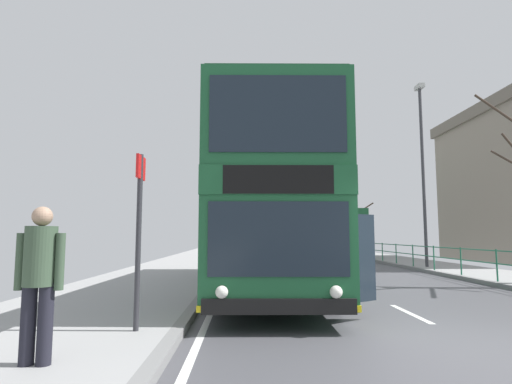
# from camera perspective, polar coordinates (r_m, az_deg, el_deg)

# --- Properties ---
(ground) EXTENTS (15.80, 140.00, 0.20)m
(ground) POSITION_cam_1_polar(r_m,az_deg,el_deg) (6.47, 23.16, -18.91)
(ground) COLOR #48484D
(double_decker_bus_main) EXTENTS (3.23, 11.11, 4.41)m
(double_decker_bus_main) POSITION_cam_1_polar(r_m,az_deg,el_deg) (12.02, 1.49, -2.28)
(double_decker_bus_main) COLOR #19512D
(double_decker_bus_main) RESTS_ON ground
(background_bus_far_lane) EXTENTS (2.86, 10.62, 3.18)m
(background_bus_far_lane) POSITION_cam_1_polar(r_m,az_deg,el_deg) (30.62, 9.92, -5.51)
(background_bus_far_lane) COLOR #19512D
(background_bus_far_lane) RESTS_ON ground
(pedestrian_railing_far_kerb) EXTENTS (0.05, 25.52, 0.98)m
(pedestrian_railing_far_kerb) POSITION_cam_1_polar(r_m,az_deg,el_deg) (18.62, 23.16, -7.75)
(pedestrian_railing_far_kerb) COLOR #236B4C
(pedestrian_railing_far_kerb) RESTS_ON ground
(pedestrian_companion) EXTENTS (0.54, 0.35, 1.72)m
(pedestrian_companion) POSITION_cam_1_polar(r_m,az_deg,el_deg) (5.26, -27.54, -9.95)
(pedestrian_companion) COLOR black
(pedestrian_companion) RESTS_ON ground
(bus_stop_sign_near) EXTENTS (0.08, 0.44, 2.64)m
(bus_stop_sign_near) POSITION_cam_1_polar(r_m,az_deg,el_deg) (6.55, -15.72, -3.77)
(bus_stop_sign_near) COLOR #2D2D33
(bus_stop_sign_near) RESTS_ON ground
(street_lamp_far_side) EXTENTS (0.28, 0.60, 8.45)m
(street_lamp_far_side) POSITION_cam_1_polar(r_m,az_deg,el_deg) (20.73, 21.84, 4.03)
(street_lamp_far_side) COLOR #38383D
(street_lamp_far_side) RESTS_ON ground
(bare_tree_far_00) EXTENTS (2.85, 1.46, 6.55)m
(bare_tree_far_00) POSITION_cam_1_polar(r_m,az_deg,el_deg) (43.24, 11.26, -3.39)
(bare_tree_far_00) COLOR brown
(bare_tree_far_00) RESTS_ON ground
(bare_tree_far_02) EXTENTS (2.53, 1.32, 5.78)m
(bare_tree_far_02) POSITION_cam_1_polar(r_m,az_deg,el_deg) (37.17, 13.47, -3.25)
(bare_tree_far_02) COLOR #423328
(bare_tree_far_02) RESTS_ON ground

